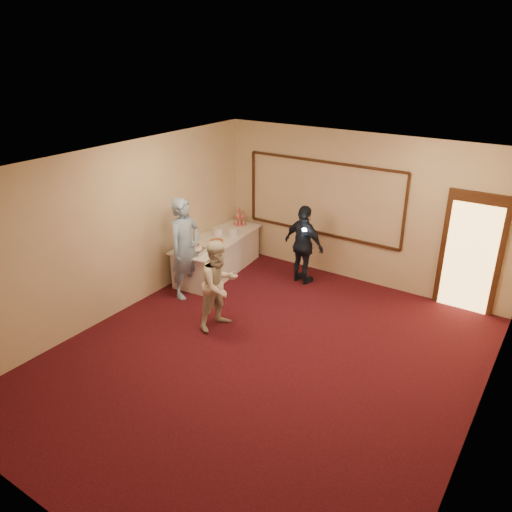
% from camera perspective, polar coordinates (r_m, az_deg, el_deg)
% --- Properties ---
extents(floor, '(7.00, 7.00, 0.00)m').
position_cam_1_polar(floor, '(7.86, 0.70, -11.86)').
color(floor, black).
rests_on(floor, ground).
extents(room_walls, '(6.04, 7.04, 3.02)m').
position_cam_1_polar(room_walls, '(6.90, 0.78, 2.04)').
color(room_walls, beige).
rests_on(room_walls, floor).
extents(wall_molding, '(3.45, 0.04, 1.55)m').
position_cam_1_polar(wall_molding, '(10.28, 7.62, 6.54)').
color(wall_molding, black).
rests_on(wall_molding, room_walls).
extents(doorway, '(1.05, 0.07, 2.20)m').
position_cam_1_polar(doorway, '(9.59, 23.33, 0.24)').
color(doorway, black).
rests_on(doorway, floor).
extents(buffet_table, '(1.14, 2.40, 0.77)m').
position_cam_1_polar(buffet_table, '(10.55, -4.38, 0.13)').
color(buffet_table, silver).
rests_on(buffet_table, floor).
extents(pavlova_tray, '(0.42, 0.50, 0.17)m').
position_cam_1_polar(pavlova_tray, '(9.67, -6.99, 0.72)').
color(pavlova_tray, '#AAACB1').
rests_on(pavlova_tray, buffet_table).
extents(cupcake_stand, '(0.29, 0.29, 0.43)m').
position_cam_1_polar(cupcake_stand, '(11.15, -1.85, 4.42)').
color(cupcake_stand, '#ED4565').
rests_on(cupcake_stand, buffet_table).
extents(plate_stack_a, '(0.20, 0.20, 0.17)m').
position_cam_1_polar(plate_stack_a, '(10.53, -4.37, 2.80)').
color(plate_stack_a, white).
rests_on(plate_stack_a, buffet_table).
extents(plate_stack_b, '(0.20, 0.20, 0.16)m').
position_cam_1_polar(plate_stack_b, '(10.48, -2.59, 2.74)').
color(plate_stack_b, white).
rests_on(plate_stack_b, buffet_table).
extents(tart, '(0.31, 0.31, 0.06)m').
position_cam_1_polar(tart, '(10.13, -4.54, 1.63)').
color(tart, white).
rests_on(tart, buffet_table).
extents(man, '(0.51, 0.74, 1.95)m').
position_cam_1_polar(man, '(9.41, -8.09, 0.88)').
color(man, '#7DA2CC').
rests_on(man, floor).
extents(woman, '(0.74, 0.87, 1.57)m').
position_cam_1_polar(woman, '(8.37, -4.23, -3.32)').
color(woman, beige).
rests_on(woman, floor).
extents(guest, '(1.01, 0.59, 1.62)m').
position_cam_1_polar(guest, '(9.96, 5.49, 1.27)').
color(guest, black).
rests_on(guest, floor).
extents(camera_flash, '(0.08, 0.06, 0.05)m').
position_cam_1_polar(camera_flash, '(9.56, 5.56, 3.00)').
color(camera_flash, white).
rests_on(camera_flash, guest).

